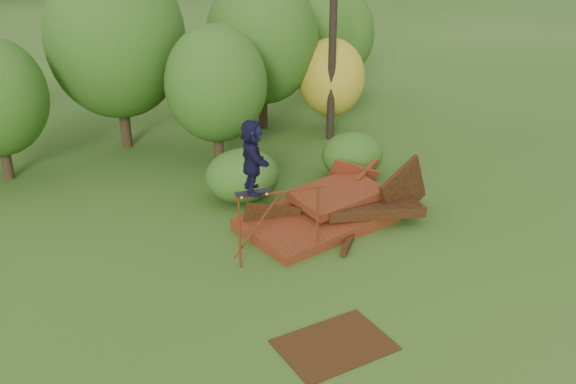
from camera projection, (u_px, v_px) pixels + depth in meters
ground at (359, 275)px, 15.37m from camera, size 240.00×240.00×0.00m
scrap_pile at (334, 211)px, 17.84m from camera, size 5.81×3.45×2.00m
grind_rail at (279, 213)px, 15.50m from camera, size 2.30×0.46×1.89m
skateboard at (253, 192)px, 15.03m from camera, size 0.88×0.37×0.09m
skater at (252, 156)px, 14.66m from camera, size 1.00×1.72×1.77m
flat_plate at (334, 345)px, 12.91m from camera, size 2.21×1.59×0.03m
tree_1 at (116, 39)px, 22.02m from camera, size 4.80×4.80×6.68m
tree_2 at (216, 84)px, 20.85m from camera, size 3.35×3.35×4.72m
tree_3 at (262, 40)px, 24.16m from camera, size 4.28×4.28×5.94m
tree_4 at (331, 77)px, 24.56m from camera, size 2.59×2.59×3.57m
tree_5 at (335, 33)px, 28.38m from camera, size 3.53×3.53×4.96m
shrub_left at (242, 176)px, 19.03m from camera, size 2.24×2.07×1.55m
shrub_right at (352, 155)px, 20.75m from camera, size 2.04×1.87×1.44m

